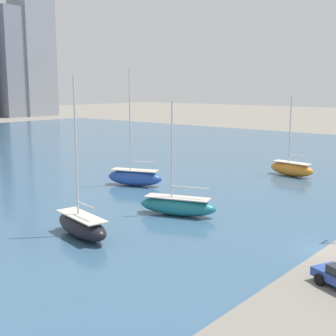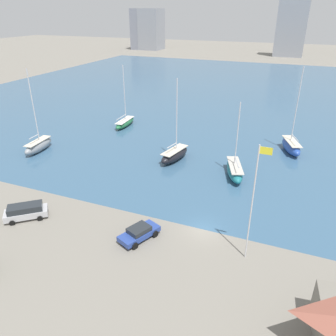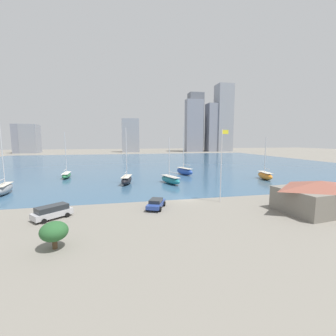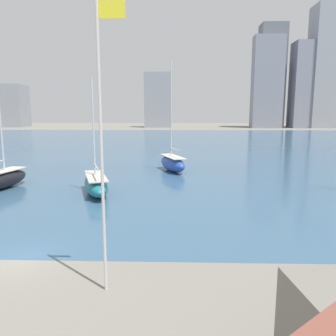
{
  "view_description": "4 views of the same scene",
  "coord_description": "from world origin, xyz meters",
  "px_view_note": "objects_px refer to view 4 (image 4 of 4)",
  "views": [
    {
      "loc": [
        -35.48,
        -13.69,
        13.03
      ],
      "look_at": [
        4.46,
        19.91,
        3.86
      ],
      "focal_mm": 50.0,
      "sensor_mm": 36.0,
      "label": 1
    },
    {
      "loc": [
        8.11,
        -31.16,
        23.73
      ],
      "look_at": [
        -7.88,
        8.22,
        3.03
      ],
      "focal_mm": 35.0,
      "sensor_mm": 36.0,
      "label": 2
    },
    {
      "loc": [
        -11.73,
        -39.15,
        10.95
      ],
      "look_at": [
        -0.73,
        12.45,
        4.37
      ],
      "focal_mm": 24.0,
      "sensor_mm": 36.0,
      "label": 3
    },
    {
      "loc": [
        8.83,
        -17.04,
        8.2
      ],
      "look_at": [
        7.87,
        15.07,
        2.76
      ],
      "focal_mm": 35.0,
      "sensor_mm": 36.0,
      "label": 4
    }
  ],
  "objects_px": {
    "flag_pole": "(102,143)",
    "sailboat_blue": "(172,163)",
    "sailboat_teal": "(96,184)",
    "sailboat_black": "(2,179)"
  },
  "relations": [
    {
      "from": "sailboat_black",
      "to": "sailboat_blue",
      "type": "xyz_separation_m",
      "value": [
        18.43,
        11.44,
        0.1
      ]
    },
    {
      "from": "sailboat_black",
      "to": "flag_pole",
      "type": "bearing_deg",
      "value": -40.33
    },
    {
      "from": "flag_pole",
      "to": "sailboat_teal",
      "type": "xyz_separation_m",
      "value": [
        -5.05,
        18.27,
        -5.88
      ]
    },
    {
      "from": "flag_pole",
      "to": "sailboat_teal",
      "type": "bearing_deg",
      "value": 105.44
    },
    {
      "from": "sailboat_black",
      "to": "sailboat_blue",
      "type": "distance_m",
      "value": 21.69
    },
    {
      "from": "flag_pole",
      "to": "sailboat_black",
      "type": "height_order",
      "value": "sailboat_black"
    },
    {
      "from": "flag_pole",
      "to": "sailboat_teal",
      "type": "distance_m",
      "value": 19.85
    },
    {
      "from": "flag_pole",
      "to": "sailboat_blue",
      "type": "xyz_separation_m",
      "value": [
        2.54,
        31.69,
        -5.73
      ]
    },
    {
      "from": "sailboat_teal",
      "to": "sailboat_blue",
      "type": "bearing_deg",
      "value": 41.31
    },
    {
      "from": "flag_pole",
      "to": "sailboat_blue",
      "type": "bearing_deg",
      "value": 85.42
    }
  ]
}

